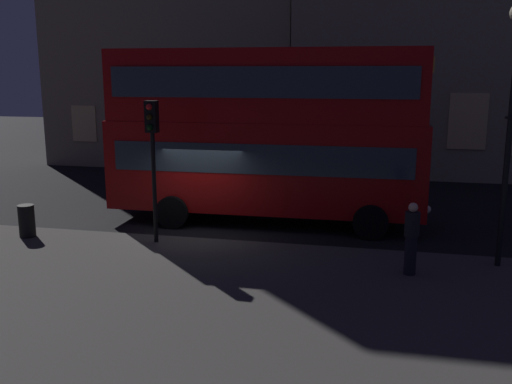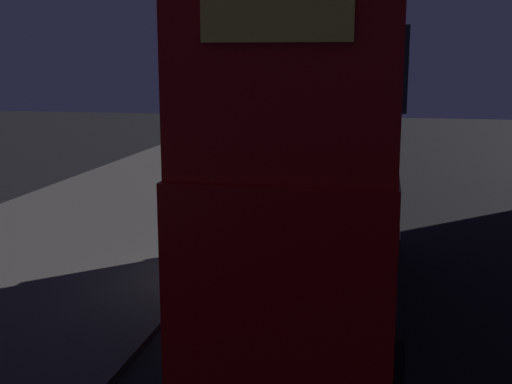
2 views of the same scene
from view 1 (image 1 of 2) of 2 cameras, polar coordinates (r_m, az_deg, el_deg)
The scene contains 7 objects.
ground_plane at distance 17.24m, azimuth -5.75°, elevation -4.20°, with size 80.00×80.00×0.00m, color black.
sidewalk_slab at distance 12.91m, azimuth -12.59°, elevation -9.78°, with size 44.00×8.20×0.12m, color #423F3D.
building_plain_facade at distance 30.67m, azimuth 20.05°, elevation 15.59°, with size 15.61×8.91×14.19m.
double_decker_bus at distance 17.93m, azimuth 1.01°, elevation 6.46°, with size 10.03×3.01×5.49m.
traffic_light_near_kerb at distance 15.61m, azimuth -10.40°, elevation 5.00°, with size 0.32×0.36×3.92m.
pedestrian at distance 13.69m, azimuth 15.39°, elevation -4.47°, with size 0.35×0.35×1.73m.
litter_bin at distance 17.63m, azimuth -22.10°, elevation -2.71°, with size 0.46×0.46×0.93m, color black.
Camera 1 is at (5.22, -15.72, 4.78)m, focal length 39.69 mm.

